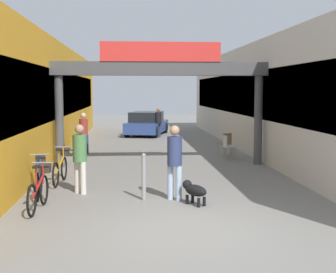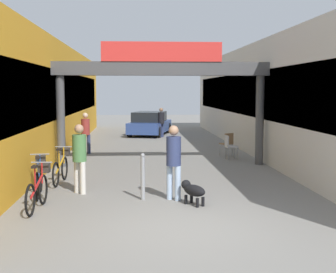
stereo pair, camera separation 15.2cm
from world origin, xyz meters
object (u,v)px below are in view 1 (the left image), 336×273
object	(u,v)px
pedestrian_companion	(80,154)
bicycle_blue_second	(39,178)
cafe_chair_aluminium_nearer	(228,145)
parked_car_blue	(147,124)
dog_on_leash	(194,190)
bicycle_red_nearest	(39,189)
cafe_chair_wood_farther	(226,142)
bollard_post_metal	(144,176)
bicycle_orange_third	(61,167)
pedestrian_carrying_crate	(83,131)
pedestrian_with_dog	(175,157)
pedestrian_elderly_walking	(158,121)

from	to	relation	value
pedestrian_companion	bicycle_blue_second	world-z (taller)	pedestrian_companion
cafe_chair_aluminium_nearer	parked_car_blue	size ratio (longest dim) A/B	0.21
dog_on_leash	bicycle_red_nearest	distance (m)	3.35
pedestrian_companion	dog_on_leash	bearing A→B (deg)	-26.80
cafe_chair_wood_farther	bollard_post_metal	bearing A→B (deg)	-115.43
bicycle_blue_second	bollard_post_metal	distance (m)	2.59
bicycle_orange_third	bicycle_red_nearest	bearing A→B (deg)	-90.68
pedestrian_companion	bicycle_orange_third	xyz separation A→B (m)	(-0.67, 1.39, -0.54)
cafe_chair_aluminium_nearer	cafe_chair_wood_farther	size ratio (longest dim) A/B	1.00
cafe_chair_aluminium_nearer	cafe_chair_wood_farther	bearing A→B (deg)	83.32
bicycle_orange_third	pedestrian_carrying_crate	bearing A→B (deg)	89.67
bollard_post_metal	bicycle_orange_third	bearing A→B (deg)	135.37
bollard_post_metal	pedestrian_with_dog	bearing A→B (deg)	-4.82
cafe_chair_wood_farther	parked_car_blue	distance (m)	9.11
pedestrian_carrying_crate	pedestrian_elderly_walking	world-z (taller)	pedestrian_carrying_crate
pedestrian_with_dog	cafe_chair_wood_farther	bearing A→B (deg)	69.60
dog_on_leash	cafe_chair_wood_farther	bearing A→B (deg)	73.42
parked_car_blue	cafe_chair_aluminium_nearer	bearing A→B (deg)	-74.64
dog_on_leash	bollard_post_metal	distance (m)	1.24
pedestrian_companion	bicycle_red_nearest	distance (m)	1.72
pedestrian_companion	cafe_chair_wood_farther	size ratio (longest dim) A/B	1.92
pedestrian_with_dog	pedestrian_carrying_crate	distance (m)	8.67
cafe_chair_aluminium_nearer	cafe_chair_wood_farther	distance (m)	0.94
pedestrian_companion	cafe_chair_aluminium_nearer	size ratio (longest dim) A/B	1.92
pedestrian_companion	bicycle_blue_second	xyz separation A→B (m)	(-0.96, -0.14, -0.54)
pedestrian_with_dog	dog_on_leash	world-z (taller)	pedestrian_with_dog
cafe_chair_wood_farther	parked_car_blue	xyz separation A→B (m)	(-2.75, 8.69, 0.10)
pedestrian_elderly_walking	cafe_chair_wood_farther	bearing A→B (deg)	-73.54
pedestrian_with_dog	cafe_chair_wood_farther	xyz separation A→B (m)	(2.65, 7.14, -0.46)
pedestrian_companion	parked_car_blue	bearing A→B (deg)	81.81
pedestrian_carrying_crate	dog_on_leash	world-z (taller)	pedestrian_carrying_crate
pedestrian_with_dog	bicycle_blue_second	distance (m)	3.34
pedestrian_with_dog	bicycle_orange_third	world-z (taller)	pedestrian_with_dog
bicycle_blue_second	pedestrian_carrying_crate	bearing A→B (deg)	87.54
pedestrian_companion	pedestrian_carrying_crate	world-z (taller)	pedestrian_companion
bicycle_blue_second	bicycle_orange_third	world-z (taller)	same
pedestrian_with_dog	pedestrian_carrying_crate	world-z (taller)	pedestrian_with_dog
pedestrian_elderly_walking	cafe_chair_aluminium_nearer	world-z (taller)	pedestrian_elderly_walking
pedestrian_companion	cafe_chair_aluminium_nearer	distance (m)	7.20
pedestrian_with_dog	pedestrian_carrying_crate	bearing A→B (deg)	109.46
pedestrian_carrying_crate	cafe_chair_wood_farther	size ratio (longest dim) A/B	1.85
pedestrian_carrying_crate	bicycle_orange_third	xyz separation A→B (m)	(-0.03, -5.93, -0.50)
pedestrian_elderly_walking	bicycle_red_nearest	bearing A→B (deg)	-102.81
bicycle_red_nearest	cafe_chair_aluminium_nearer	xyz separation A→B (m)	(5.50, 6.82, 0.10)
bicycle_blue_second	pedestrian_companion	bearing A→B (deg)	8.23
pedestrian_elderly_walking	bollard_post_metal	world-z (taller)	pedestrian_elderly_walking
bicycle_red_nearest	pedestrian_carrying_crate	bearing A→B (deg)	89.56
bicycle_orange_third	bollard_post_metal	bearing A→B (deg)	-44.63
pedestrian_elderly_walking	bicycle_blue_second	xyz separation A→B (m)	(-3.69, -13.78, -0.47)
pedestrian_with_dog	bollard_post_metal	world-z (taller)	pedestrian_with_dog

